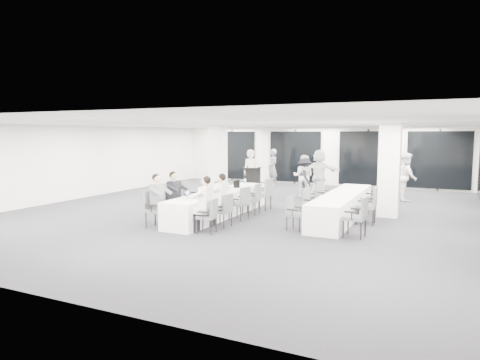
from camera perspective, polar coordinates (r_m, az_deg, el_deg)
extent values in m
cube|color=#26262C|center=(13.84, 1.02, -4.19)|extent=(14.00, 16.00, 0.02)
cube|color=white|center=(13.62, 1.05, 7.56)|extent=(14.00, 16.00, 0.02)
cube|color=silver|center=(17.72, -20.13, 2.30)|extent=(0.02, 16.00, 2.80)
cube|color=silver|center=(21.21, 9.96, 3.17)|extent=(14.00, 0.02, 2.80)
cube|color=silver|center=(7.20, -26.17, -3.11)|extent=(14.00, 0.02, 2.80)
cube|color=black|center=(21.14, 9.90, 3.02)|extent=(13.60, 0.06, 2.50)
cube|color=white|center=(17.76, -2.98, 2.68)|extent=(0.60, 0.60, 2.80)
cube|color=white|center=(13.54, 19.30, 1.25)|extent=(0.60, 0.60, 2.80)
cube|color=white|center=(12.95, -2.72, -3.19)|extent=(0.90, 5.00, 0.75)
cube|color=white|center=(12.88, 13.43, -3.41)|extent=(0.90, 5.00, 0.75)
cylinder|color=black|center=(17.47, 1.61, -0.16)|extent=(0.71, 0.71, 1.11)
cylinder|color=black|center=(17.42, 1.62, 1.65)|extent=(0.81, 0.81, 0.02)
cube|color=#53565B|center=(11.55, -11.00, -3.98)|extent=(0.50, 0.52, 0.08)
cube|color=#53565B|center=(11.63, -11.97, -2.52)|extent=(0.08, 0.48, 0.48)
cylinder|color=black|center=(11.88, -11.25, -4.95)|extent=(0.04, 0.04, 0.43)
cylinder|color=black|center=(11.55, -12.42, -5.30)|extent=(0.04, 0.04, 0.43)
cylinder|color=black|center=(11.65, -9.55, -5.13)|extent=(0.04, 0.04, 0.43)
cylinder|color=black|center=(11.31, -10.70, -5.50)|extent=(0.04, 0.04, 0.43)
cube|color=black|center=(11.73, -10.31, -2.93)|extent=(0.36, 0.05, 0.04)
cube|color=black|center=(11.31, -11.76, -3.30)|extent=(0.36, 0.05, 0.04)
cube|color=#53565B|center=(12.18, -8.82, -3.45)|extent=(0.49, 0.51, 0.08)
cube|color=#53565B|center=(12.26, -9.74, -2.09)|extent=(0.08, 0.47, 0.47)
cylinder|color=black|center=(12.50, -9.11, -4.37)|extent=(0.04, 0.04, 0.42)
cylinder|color=black|center=(12.16, -10.13, -4.68)|extent=(0.04, 0.04, 0.42)
cylinder|color=black|center=(12.30, -7.48, -4.52)|extent=(0.04, 0.04, 0.42)
cylinder|color=black|center=(11.95, -8.47, -4.85)|extent=(0.04, 0.04, 0.42)
cube|color=black|center=(12.37, -8.21, -2.47)|extent=(0.35, 0.06, 0.04)
cube|color=black|center=(11.94, -9.47, -2.81)|extent=(0.35, 0.06, 0.04)
cube|color=#53565B|center=(13.06, -6.21, -2.63)|extent=(0.60, 0.62, 0.09)
cube|color=#53565B|center=(13.10, -7.22, -1.31)|extent=(0.17, 0.50, 0.50)
cylinder|color=black|center=(13.38, -6.78, -3.58)|extent=(0.04, 0.04, 0.45)
cylinder|color=black|center=(12.97, -7.43, -3.90)|extent=(0.04, 0.04, 0.45)
cylinder|color=black|center=(13.24, -4.99, -3.67)|extent=(0.04, 0.04, 0.45)
cylinder|color=black|center=(12.83, -5.60, -3.99)|extent=(0.04, 0.04, 0.45)
cube|color=black|center=(13.29, -5.83, -1.66)|extent=(0.37, 0.12, 0.04)
cube|color=black|center=(12.78, -6.63, -1.99)|extent=(0.37, 0.12, 0.04)
cube|color=#53565B|center=(13.90, -4.08, -2.14)|extent=(0.54, 0.56, 0.08)
cube|color=#53565B|center=(13.96, -4.97, -0.94)|extent=(0.12, 0.49, 0.48)
cylinder|color=black|center=(14.22, -4.54, -3.01)|extent=(0.04, 0.04, 0.43)
cylinder|color=black|center=(13.83, -5.21, -3.27)|extent=(0.04, 0.04, 0.43)
cylinder|color=black|center=(14.06, -2.95, -3.10)|extent=(0.04, 0.04, 0.43)
cylinder|color=black|center=(13.67, -3.59, -3.37)|extent=(0.04, 0.04, 0.43)
cube|color=black|center=(14.12, -3.68, -1.27)|extent=(0.36, 0.09, 0.04)
cube|color=black|center=(13.64, -4.51, -1.54)|extent=(0.36, 0.09, 0.04)
cube|color=#53565B|center=(14.70, -2.35, -1.92)|extent=(0.51, 0.52, 0.07)
cube|color=#53565B|center=(14.72, -3.11, -0.94)|extent=(0.14, 0.42, 0.42)
cylinder|color=black|center=(14.96, -2.84, -2.65)|extent=(0.03, 0.03, 0.38)
cylinder|color=black|center=(14.61, -3.23, -2.86)|extent=(0.03, 0.03, 0.38)
cylinder|color=black|center=(14.86, -1.48, -2.70)|extent=(0.03, 0.03, 0.38)
cylinder|color=black|center=(14.51, -1.84, -2.92)|extent=(0.03, 0.03, 0.38)
cube|color=black|center=(14.90, -2.12, -1.20)|extent=(0.31, 0.10, 0.04)
cube|color=black|center=(14.46, -2.59, -1.43)|extent=(0.31, 0.10, 0.04)
cube|color=#53565B|center=(10.76, -4.47, -4.93)|extent=(0.47, 0.49, 0.07)
cube|color=#53565B|center=(10.64, -3.48, -3.70)|extent=(0.11, 0.42, 0.42)
cylinder|color=black|center=(10.58, -3.92, -6.37)|extent=(0.03, 0.03, 0.37)
cylinder|color=black|center=(10.91, -3.20, -5.97)|extent=(0.03, 0.03, 0.37)
cylinder|color=black|center=(10.72, -5.75, -6.22)|extent=(0.03, 0.03, 0.37)
cylinder|color=black|center=(11.04, -4.98, -5.84)|extent=(0.03, 0.03, 0.37)
cube|color=black|center=(10.53, -4.96, -4.33)|extent=(0.31, 0.07, 0.04)
cube|color=black|center=(10.94, -4.02, -3.92)|extent=(0.31, 0.07, 0.04)
cube|color=#53565B|center=(11.47, -2.44, -4.18)|extent=(0.48, 0.49, 0.07)
cube|color=#53565B|center=(11.31, -1.58, -3.02)|extent=(0.10, 0.43, 0.43)
cylinder|color=black|center=(11.26, -2.18, -5.57)|extent=(0.03, 0.03, 0.38)
cylinder|color=black|center=(11.56, -1.14, -5.25)|extent=(0.03, 0.03, 0.38)
cylinder|color=black|center=(11.47, -3.74, -5.36)|extent=(0.03, 0.03, 0.38)
cylinder|color=black|center=(11.77, -2.68, -5.05)|extent=(0.03, 0.03, 0.38)
cube|color=black|center=(11.25, -3.11, -3.56)|extent=(0.32, 0.07, 0.04)
cube|color=black|center=(11.63, -1.80, -3.24)|extent=(0.32, 0.07, 0.04)
cube|color=#53565B|center=(12.40, -0.16, -3.23)|extent=(0.53, 0.55, 0.08)
cube|color=#53565B|center=(12.23, 0.71, -2.06)|extent=(0.13, 0.47, 0.47)
cylinder|color=black|center=(12.17, 0.10, -4.60)|extent=(0.04, 0.04, 0.42)
cylinder|color=black|center=(12.50, 1.14, -4.31)|extent=(0.04, 0.04, 0.42)
cylinder|color=black|center=(12.39, -1.46, -4.40)|extent=(0.04, 0.04, 0.42)
cylinder|color=black|center=(12.72, -0.40, -4.12)|extent=(0.04, 0.04, 0.42)
cube|color=black|center=(12.17, -0.83, -2.59)|extent=(0.35, 0.09, 0.04)
cube|color=black|center=(12.58, 0.49, -2.29)|extent=(0.35, 0.09, 0.04)
cube|color=#53565B|center=(13.20, 1.51, -2.66)|extent=(0.49, 0.51, 0.08)
cube|color=#53565B|center=(13.08, 2.42, -1.53)|extent=(0.08, 0.47, 0.46)
cylinder|color=black|center=(12.98, 2.01, -3.92)|extent=(0.04, 0.04, 0.41)
cylinder|color=black|center=(13.36, 2.63, -3.63)|extent=(0.04, 0.04, 0.41)
cylinder|color=black|center=(13.13, 0.36, -3.80)|extent=(0.04, 0.04, 0.41)
cylinder|color=black|center=(13.50, 1.01, -3.52)|extent=(0.04, 0.04, 0.41)
cube|color=black|center=(12.94, 1.10, -2.07)|extent=(0.34, 0.06, 0.04)
cube|color=black|center=(13.41, 1.90, -1.78)|extent=(0.34, 0.06, 0.04)
cube|color=#53565B|center=(13.99, 2.95, -2.02)|extent=(0.52, 0.54, 0.09)
cube|color=#53565B|center=(13.86, 3.86, -0.89)|extent=(0.09, 0.50, 0.50)
cylinder|color=black|center=(13.75, 3.39, -3.29)|extent=(0.04, 0.04, 0.44)
cylinder|color=black|center=(14.14, 4.12, -3.03)|extent=(0.04, 0.04, 0.44)
cylinder|color=black|center=(13.93, 1.76, -3.16)|extent=(0.04, 0.04, 0.44)
cylinder|color=black|center=(14.32, 2.52, -2.91)|extent=(0.04, 0.04, 0.44)
cube|color=black|center=(13.73, 2.48, -1.40)|extent=(0.37, 0.06, 0.04)
cube|color=black|center=(14.21, 3.42, -1.15)|extent=(0.37, 0.06, 0.04)
cube|color=#53565B|center=(11.15, 7.52, -4.59)|extent=(0.48, 0.50, 0.07)
cube|color=#53565B|center=(11.20, 6.63, -3.25)|extent=(0.12, 0.42, 0.42)
cylinder|color=black|center=(11.44, 7.10, -5.45)|extent=(0.03, 0.03, 0.37)
cylinder|color=black|center=(11.12, 6.24, -5.77)|extent=(0.03, 0.03, 0.37)
cylinder|color=black|center=(11.28, 8.76, -5.64)|extent=(0.03, 0.03, 0.37)
cylinder|color=black|center=(10.96, 7.93, -5.97)|extent=(0.03, 0.03, 0.37)
cube|color=black|center=(11.33, 8.05, -3.63)|extent=(0.31, 0.08, 0.04)
cube|color=black|center=(10.93, 7.00, -3.98)|extent=(0.31, 0.08, 0.04)
cube|color=#53565B|center=(12.59, 9.65, -3.28)|extent=(0.51, 0.52, 0.08)
cube|color=#53565B|center=(12.64, 8.80, -2.04)|extent=(0.13, 0.44, 0.44)
cylinder|color=black|center=(12.88, 9.21, -4.12)|extent=(0.03, 0.03, 0.39)
cylinder|color=black|center=(12.54, 8.46, -4.39)|extent=(0.03, 0.03, 0.39)
cylinder|color=black|center=(12.73, 10.78, -4.27)|extent=(0.03, 0.03, 0.39)
cylinder|color=black|center=(12.38, 10.06, -4.55)|extent=(0.03, 0.03, 0.39)
cube|color=black|center=(12.78, 10.11, -2.41)|extent=(0.33, 0.09, 0.04)
cube|color=black|center=(12.35, 9.20, -2.69)|extent=(0.33, 0.09, 0.04)
cube|color=#53565B|center=(14.07, 11.35, -2.24)|extent=(0.54, 0.56, 0.08)
cube|color=#53565B|center=(14.13, 10.57, -1.09)|extent=(0.15, 0.46, 0.46)
cylinder|color=black|center=(14.37, 10.94, -3.05)|extent=(0.04, 0.04, 0.41)
cylinder|color=black|center=(14.01, 10.24, -3.27)|extent=(0.04, 0.04, 0.41)
cylinder|color=black|center=(14.21, 12.40, -3.19)|extent=(0.04, 0.04, 0.41)
cylinder|color=black|center=(13.85, 11.74, -3.41)|extent=(0.04, 0.04, 0.41)
cube|color=black|center=(14.27, 11.79, -1.44)|extent=(0.34, 0.10, 0.04)
cube|color=black|center=(13.82, 10.93, -1.67)|extent=(0.34, 0.10, 0.04)
cube|color=#53565B|center=(10.66, 15.03, -4.90)|extent=(0.52, 0.54, 0.08)
cube|color=#53565B|center=(10.56, 16.29, -3.48)|extent=(0.10, 0.49, 0.48)
cylinder|color=black|center=(10.46, 15.81, -6.57)|extent=(0.04, 0.04, 0.43)
cylinder|color=black|center=(10.86, 16.36, -6.12)|extent=(0.04, 0.04, 0.43)
cylinder|color=black|center=(10.57, 13.59, -6.38)|extent=(0.04, 0.04, 0.43)
cylinder|color=black|center=(10.96, 14.22, -5.94)|extent=(0.04, 0.04, 0.43)
cube|color=black|center=(10.38, 14.68, -4.19)|extent=(0.36, 0.07, 0.04)
cube|color=black|center=(10.88, 15.42, -3.74)|extent=(0.36, 0.07, 0.04)
cube|color=#53565B|center=(12.29, 16.44, -3.41)|extent=(0.52, 0.54, 0.09)
cube|color=#53565B|center=(12.22, 17.59, -2.10)|extent=(0.08, 0.50, 0.50)
cylinder|color=black|center=(12.10, 17.30, -4.86)|extent=(0.04, 0.04, 0.45)
cylinder|color=black|center=(12.53, 17.51, -4.50)|extent=(0.04, 0.04, 0.45)
cylinder|color=black|center=(12.15, 15.25, -4.76)|extent=(0.04, 0.04, 0.45)
cylinder|color=black|center=(12.57, 15.53, -4.40)|extent=(0.04, 0.04, 0.45)
cube|color=black|center=(11.99, 16.31, -2.74)|extent=(0.37, 0.06, 0.04)
cube|color=black|center=(12.53, 16.61, -2.37)|extent=(0.37, 0.06, 0.04)
cube|color=#53565B|center=(13.84, 17.45, -2.39)|extent=(0.56, 0.58, 0.09)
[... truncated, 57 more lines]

